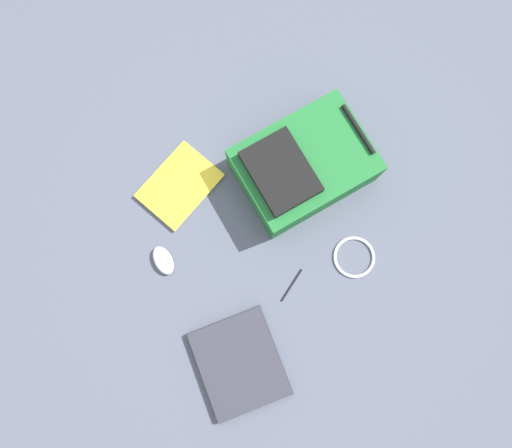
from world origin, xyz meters
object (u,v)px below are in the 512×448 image
Objects in this scene: computer_mouse at (163,260)px; book_red at (180,186)px; cable_coil at (354,257)px; laptop at (240,363)px; backpack at (302,166)px; pen_black at (291,285)px.

book_red is at bearing 51.21° from computer_mouse.
computer_mouse is at bearing -128.67° from cable_coil.
laptop is 0.44m from computer_mouse.
laptop is at bearing -57.61° from backpack.
backpack is at bearing 122.39° from laptop.
computer_mouse is at bearing -50.05° from book_red.
laptop is 0.66m from book_red.
book_red is (-0.62, 0.23, -0.01)m from laptop.
pen_black is at bearing -44.92° from backpack.
backpack is 0.72m from laptop.
laptop reaches higher than pen_black.
laptop is at bearing -87.78° from cable_coil.
book_red is 2.04× the size of cable_coil.
backpack is 4.54× the size of computer_mouse.
laptop is at bearing -74.03° from pen_black.
pen_black is at bearing 8.54° from book_red.
backpack is 0.37m from cable_coil.
laptop reaches higher than cable_coil.
cable_coil is at bearing -8.83° from backpack.
computer_mouse is (-0.44, 0.02, 0.00)m from laptop.
book_red is at bearing -122.94° from backpack.
pen_black is (0.53, 0.08, -0.01)m from book_red.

